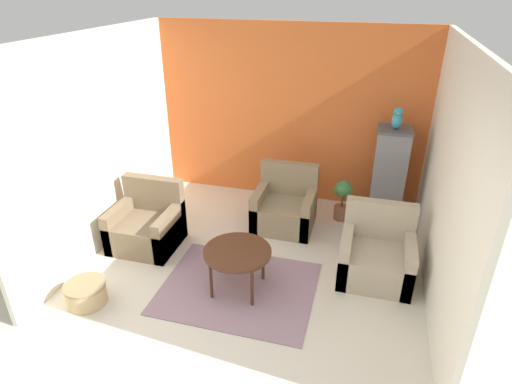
{
  "coord_description": "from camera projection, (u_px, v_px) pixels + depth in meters",
  "views": [
    {
      "loc": [
        1.19,
        -2.47,
        3.15
      ],
      "look_at": [
        0.0,
        1.81,
        0.92
      ],
      "focal_mm": 30.0,
      "sensor_mm": 36.0,
      "label": 1
    }
  ],
  "objects": [
    {
      "name": "wicker_basket",
      "position": [
        86.0,
        292.0,
        4.58
      ],
      "size": [
        0.44,
        0.44,
        0.25
      ],
      "color": "tan",
      "rests_on": "ground_plane"
    },
    {
      "name": "coffee_table",
      "position": [
        237.0,
        254.0,
        4.63
      ],
      "size": [
        0.74,
        0.74,
        0.52
      ],
      "color": "#472819",
      "rests_on": "ground_plane"
    },
    {
      "name": "ground_plane",
      "position": [
        202.0,
        371.0,
        3.83
      ],
      "size": [
        20.0,
        20.0,
        0.0
      ],
      "primitive_type": "plane",
      "color": "beige",
      "rests_on": "ground"
    },
    {
      "name": "wall_right",
      "position": [
        448.0,
        181.0,
        4.31
      ],
      "size": [
        0.06,
        3.61,
        2.63
      ],
      "color": "silver",
      "rests_on": "ground_plane"
    },
    {
      "name": "birdcage",
      "position": [
        388.0,
        180.0,
        5.9
      ],
      "size": [
        0.59,
        0.59,
        1.39
      ],
      "color": "#555559",
      "rests_on": "ground_plane"
    },
    {
      "name": "potted_plant",
      "position": [
        343.0,
        197.0,
        6.09
      ],
      "size": [
        0.27,
        0.25,
        0.6
      ],
      "color": "brown",
      "rests_on": "ground_plane"
    },
    {
      "name": "armchair_right",
      "position": [
        376.0,
        256.0,
        4.93
      ],
      "size": [
        0.81,
        0.75,
        0.85
      ],
      "color": "tan",
      "rests_on": "ground_plane"
    },
    {
      "name": "wall_back_accent",
      "position": [
        289.0,
        115.0,
        6.37
      ],
      "size": [
        4.09,
        0.06,
        2.63
      ],
      "color": "orange",
      "rests_on": "ground_plane"
    },
    {
      "name": "parrot",
      "position": [
        397.0,
        119.0,
        5.51
      ],
      "size": [
        0.14,
        0.25,
        0.3
      ],
      "color": "teal",
      "rests_on": "birdcage"
    },
    {
      "name": "wall_left",
      "position": [
        99.0,
        144.0,
        5.27
      ],
      "size": [
        0.06,
        3.61,
        2.63
      ],
      "color": "silver",
      "rests_on": "ground_plane"
    },
    {
      "name": "area_rug",
      "position": [
        238.0,
        288.0,
        4.84
      ],
      "size": [
        1.7,
        1.38,
        0.01
      ],
      "color": "gray",
      "rests_on": "ground_plane"
    },
    {
      "name": "armchair_middle",
      "position": [
        285.0,
        208.0,
        5.97
      ],
      "size": [
        0.81,
        0.75,
        0.85
      ],
      "color": "#8E7A5B",
      "rests_on": "ground_plane"
    },
    {
      "name": "armchair_left",
      "position": [
        147.0,
        226.0,
        5.53
      ],
      "size": [
        0.81,
        0.75,
        0.85
      ],
      "color": "#7A664C",
      "rests_on": "ground_plane"
    }
  ]
}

